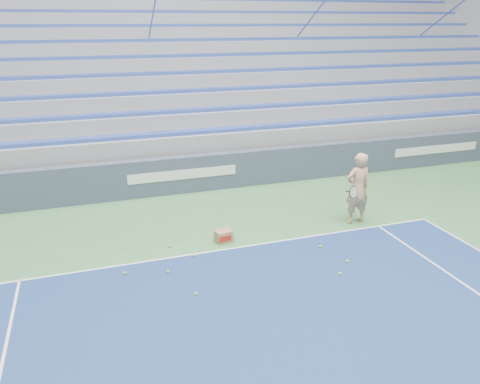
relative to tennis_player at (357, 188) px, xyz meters
name	(u,v)px	position (x,y,z in m)	size (l,w,h in m)	color
sponsor_barrier	(182,175)	(-3.69, 3.57, -0.36)	(30.00, 0.32, 1.10)	#3A4458
bleachers	(150,88)	(-3.69, 9.29, 1.44)	(31.00, 9.15, 7.30)	gray
tennis_player	(357,188)	(0.00, 0.00, 0.00)	(0.95, 0.85, 1.83)	tan
ball_box	(224,236)	(-3.48, -0.02, -0.77)	(0.42, 0.35, 0.28)	#99714A
tennis_ball_0	(320,246)	(-1.50, -1.01, -0.88)	(0.07, 0.07, 0.07)	#ACD22B
tennis_ball_1	(347,261)	(-1.28, -1.81, -0.88)	(0.07, 0.07, 0.07)	#ACD22B
tennis_ball_2	(340,274)	(-1.69, -2.22, -0.88)	(0.07, 0.07, 0.07)	#ACD22B
tennis_ball_3	(168,272)	(-4.97, -1.04, -0.88)	(0.07, 0.07, 0.07)	#ACD22B
tennis_ball_4	(125,273)	(-5.81, -0.83, -0.88)	(0.07, 0.07, 0.07)	#ACD22B
tennis_ball_5	(196,294)	(-4.62, -2.03, -0.88)	(0.07, 0.07, 0.07)	#ACD22B
tennis_ball_6	(194,255)	(-4.30, -0.54, -0.88)	(0.07, 0.07, 0.07)	#ACD22B
tennis_ball_7	(170,246)	(-4.73, 0.09, -0.88)	(0.07, 0.07, 0.07)	#ACD22B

